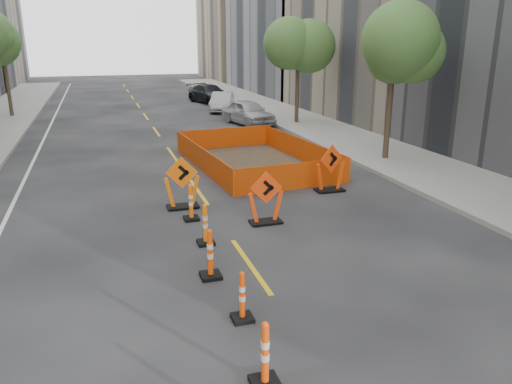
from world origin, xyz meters
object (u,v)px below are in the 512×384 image
object	(u,v)px
channelizer_7	(191,202)
parked_car_near	(248,112)
chevron_sign_center	(266,198)
channelizer_4	(242,296)
chevron_sign_right	(331,168)
parked_car_far	(210,94)
channelizer_6	(205,224)
channelizer_5	(210,254)
chevron_sign_left	(182,183)
parked_car_mid	(222,102)
channelizer_3	(265,354)

from	to	relation	value
channelizer_7	parked_car_near	xyz separation A→B (m)	(6.32, 15.47, 0.20)
chevron_sign_center	parked_car_near	size ratio (longest dim) A/B	0.35
channelizer_4	chevron_sign_right	distance (m)	8.56
parked_car_near	parked_car_far	world-z (taller)	parked_car_near
channelizer_4	channelizer_7	xyz separation A→B (m)	(0.08, 5.53, 0.05)
channelizer_6	parked_car_far	world-z (taller)	parked_car_far
channelizer_7	channelizer_6	bearing A→B (deg)	-89.31
channelizer_5	channelizer_7	bearing A→B (deg)	85.95
channelizer_5	chevron_sign_left	xyz separation A→B (m)	(0.21, 4.82, 0.25)
channelizer_5	parked_car_mid	distance (m)	26.08
channelizer_3	channelizer_4	distance (m)	1.85
chevron_sign_right	parked_car_mid	distance (m)	20.24
chevron_sign_left	channelizer_3	bearing A→B (deg)	-79.79
channelizer_3	channelizer_6	world-z (taller)	channelizer_3
channelizer_4	parked_car_near	distance (m)	21.96
chevron_sign_left	parked_car_far	distance (m)	26.34
chevron_sign_center	parked_car_mid	size ratio (longest dim) A/B	0.37
channelizer_6	parked_car_mid	xyz separation A→B (m)	(6.19, 23.41, 0.13)
channelizer_5	parked_car_mid	xyz separation A→B (m)	(6.47, 25.26, 0.11)
channelizer_7	parked_car_mid	xyz separation A→B (m)	(6.21, 21.57, 0.13)
channelizer_3	parked_car_near	distance (m)	23.78
channelizer_3	parked_car_near	size ratio (longest dim) A/B	0.25
channelizer_3	chevron_sign_right	bearing A→B (deg)	59.06
channelizer_5	chevron_sign_right	size ratio (longest dim) A/B	0.69
channelizer_5	chevron_sign_left	world-z (taller)	chevron_sign_left
channelizer_6	chevron_sign_left	world-z (taller)	chevron_sign_left
parked_car_mid	parked_car_near	bearing A→B (deg)	-68.64
chevron_sign_center	parked_car_far	distance (m)	27.92
channelizer_4	chevron_sign_left	size ratio (longest dim) A/B	0.60
channelizer_4	parked_car_mid	distance (m)	27.82
channelizer_5	chevron_sign_center	size ratio (longest dim) A/B	0.74
channelizer_5	channelizer_4	bearing A→B (deg)	-84.38
channelizer_4	parked_car_far	world-z (taller)	parked_car_far
chevron_sign_center	parked_car_near	xyz separation A→B (m)	(4.39, 16.36, -0.01)
chevron_sign_right	parked_car_near	size ratio (longest dim) A/B	0.38
channelizer_6	channelizer_3	bearing A→B (deg)	-92.93
channelizer_7	chevron_sign_left	size ratio (longest dim) A/B	0.67
channelizer_3	chevron_sign_left	distance (m)	8.52
channelizer_5	channelizer_7	xyz separation A→B (m)	(0.26, 3.69, -0.02)
channelizer_4	parked_car_near	size ratio (longest dim) A/B	0.22
channelizer_3	channelizer_6	distance (m)	5.54
channelizer_3	channelizer_6	xyz separation A→B (m)	(0.28, 5.53, -0.00)
chevron_sign_center	parked_car_far	world-z (taller)	chevron_sign_center
parked_car_far	channelizer_3	bearing A→B (deg)	-116.99
channelizer_6	parked_car_far	xyz separation A→B (m)	(6.41, 28.51, 0.19)
chevron_sign_center	parked_car_far	size ratio (longest dim) A/B	0.30
chevron_sign_center	chevron_sign_right	world-z (taller)	chevron_sign_right
channelizer_7	parked_car_near	size ratio (longest dim) A/B	0.25
chevron_sign_right	parked_car_mid	world-z (taller)	chevron_sign_right
chevron_sign_left	chevron_sign_center	size ratio (longest dim) A/B	1.07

